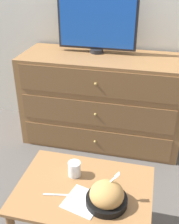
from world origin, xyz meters
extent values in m
plane|color=#56514C|center=(0.00, 0.00, 0.00)|extent=(12.00, 12.00, 0.00)
cube|color=olive|center=(-0.06, -0.30, 0.42)|extent=(1.43, 0.54, 0.84)
cube|color=brown|center=(-0.06, -0.58, 0.14)|extent=(1.32, 0.01, 0.22)
sphere|color=tan|center=(-0.06, -0.58, 0.14)|extent=(0.02, 0.02, 0.02)
cube|color=brown|center=(-0.06, -0.58, 0.42)|extent=(1.32, 0.01, 0.22)
sphere|color=tan|center=(-0.06, -0.58, 0.42)|extent=(0.02, 0.02, 0.02)
cube|color=brown|center=(-0.06, -0.58, 0.70)|extent=(1.32, 0.01, 0.22)
sphere|color=tan|center=(-0.06, -0.58, 0.70)|extent=(0.02, 0.02, 0.02)
cylinder|color=#232328|center=(-0.13, -0.22, 0.85)|extent=(0.12, 0.12, 0.04)
cube|color=#232328|center=(-0.13, -0.21, 1.09)|extent=(0.68, 0.04, 0.44)
cube|color=blue|center=(-0.13, -0.23, 1.09)|extent=(0.64, 0.01, 0.40)
cube|color=#9E6B3D|center=(0.07, -1.48, 0.44)|extent=(0.75, 0.55, 0.02)
cylinder|color=brown|center=(-0.27, -1.24, 0.22)|extent=(0.04, 0.04, 0.43)
cylinder|color=brown|center=(0.41, -1.24, 0.22)|extent=(0.04, 0.04, 0.43)
cylinder|color=black|center=(0.21, -1.55, 0.47)|extent=(0.22, 0.22, 0.04)
ellipsoid|color=tan|center=(0.21, -1.55, 0.51)|extent=(0.18, 0.18, 0.13)
cube|color=white|center=(0.21, -1.53, 0.55)|extent=(0.11, 0.04, 0.13)
cube|color=white|center=(0.26, -1.51, 0.61)|extent=(0.03, 0.03, 0.03)
cylinder|color=beige|center=(-0.01, -1.38, 0.48)|extent=(0.07, 0.07, 0.06)
cylinder|color=white|center=(-0.01, -1.38, 0.50)|extent=(0.07, 0.07, 0.09)
cube|color=white|center=(0.09, -1.57, 0.45)|extent=(0.22, 0.22, 0.00)
cube|color=white|center=(-0.03, -1.56, 0.45)|extent=(0.20, 0.05, 0.01)
camera|label=1|loc=(0.37, -2.60, 1.58)|focal=45.00mm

